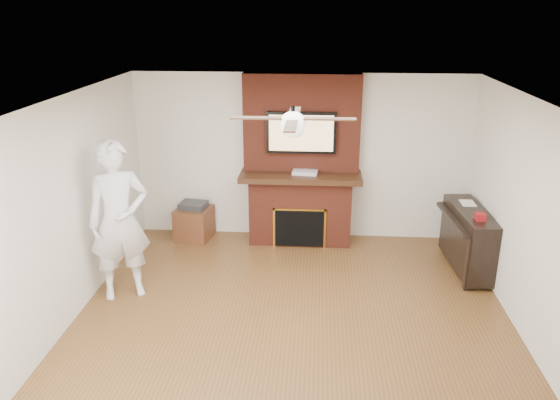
# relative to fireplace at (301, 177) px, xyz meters

# --- Properties ---
(room_shell) EXTENTS (5.36, 5.86, 2.86)m
(room_shell) POSITION_rel_fireplace_xyz_m (0.00, -2.55, 0.25)
(room_shell) COLOR brown
(room_shell) RESTS_ON ground
(fireplace) EXTENTS (1.78, 0.64, 2.50)m
(fireplace) POSITION_rel_fireplace_xyz_m (0.00, 0.00, 0.00)
(fireplace) COLOR maroon
(fireplace) RESTS_ON ground
(tv) EXTENTS (1.00, 0.08, 0.60)m
(tv) POSITION_rel_fireplace_xyz_m (0.00, -0.05, 0.68)
(tv) COLOR black
(tv) RESTS_ON fireplace
(ceiling_fan) EXTENTS (1.21, 1.21, 0.31)m
(ceiling_fan) POSITION_rel_fireplace_xyz_m (-0.00, -2.55, 1.34)
(ceiling_fan) COLOR black
(ceiling_fan) RESTS_ON room_shell
(person) EXTENTS (0.86, 0.74, 1.96)m
(person) POSITION_rel_fireplace_xyz_m (-2.10, -1.85, -0.01)
(person) COLOR white
(person) RESTS_ON ground
(side_table) EXTENTS (0.58, 0.58, 0.58)m
(side_table) POSITION_rel_fireplace_xyz_m (-1.63, -0.07, -0.73)
(side_table) COLOR #582D19
(side_table) RESTS_ON ground
(piano) EXTENTS (0.57, 1.34, 0.95)m
(piano) POSITION_rel_fireplace_xyz_m (2.29, -0.85, -0.54)
(piano) COLOR black
(piano) RESTS_ON ground
(cable_box) EXTENTS (0.38, 0.24, 0.05)m
(cable_box) POSITION_rel_fireplace_xyz_m (0.07, -0.10, 0.11)
(cable_box) COLOR silver
(cable_box) RESTS_ON fireplace
(candle_orange) EXTENTS (0.07, 0.07, 0.11)m
(candle_orange) POSITION_rel_fireplace_xyz_m (-0.14, -0.17, -0.94)
(candle_orange) COLOR orange
(candle_orange) RESTS_ON ground
(candle_green) EXTENTS (0.08, 0.08, 0.09)m
(candle_green) POSITION_rel_fireplace_xyz_m (-0.12, -0.24, -0.95)
(candle_green) COLOR #418936
(candle_green) RESTS_ON ground
(candle_blue) EXTENTS (0.06, 0.06, 0.09)m
(candle_blue) POSITION_rel_fireplace_xyz_m (0.21, -0.23, -0.95)
(candle_blue) COLOR teal
(candle_blue) RESTS_ON ground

